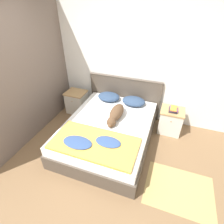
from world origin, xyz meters
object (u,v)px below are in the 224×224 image
pillow_left (109,97)px  book_stack (173,109)px  nightstand_left (77,102)px  dog (116,114)px  bed (108,132)px  pillow_right (134,101)px  nightstand_right (170,121)px

pillow_left → book_stack: 1.42m
nightstand_left → dog: size_ratio=0.70×
bed → pillow_right: size_ratio=4.09×
nightstand_left → book_stack: 2.27m
nightstand_left → bed: bearing=-33.5°
pillow_right → book_stack: 0.84m
bed → nightstand_left: (-1.13, 0.74, 0.04)m
dog → book_stack: size_ratio=3.34×
pillow_right → nightstand_right: bearing=-3.1°
pillow_left → pillow_right: 0.58m
nightstand_right → dog: size_ratio=0.70×
pillow_left → pillow_right: size_ratio=1.00×
book_stack → nightstand_right: bearing=98.7°
nightstand_left → pillow_right: size_ratio=1.08×
nightstand_right → book_stack: book_stack is taller
bed → dog: (0.09, 0.18, 0.35)m
bed → nightstand_right: size_ratio=3.79×
bed → dog: dog is taller
bed → pillow_left: bearing=110.2°
pillow_left → nightstand_left: bearing=-176.9°
pillow_right → dog: size_ratio=0.65×
bed → nightstand_left: nightstand_left is taller
pillow_left → book_stack: pillow_left is taller
nightstand_right → dog: bearing=-151.2°
bed → book_stack: bearing=32.7°
book_stack → nightstand_left: bearing=179.5°
nightstand_left → book_stack: size_ratio=2.35×
nightstand_left → dog: (1.22, -0.57, 0.31)m
nightstand_left → nightstand_right: 2.25m
nightstand_right → book_stack: bearing=-81.3°
pillow_right → dog: bearing=-107.7°
bed → nightstand_right: bearing=33.5°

